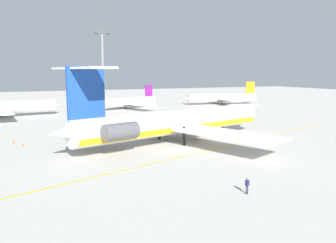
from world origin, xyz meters
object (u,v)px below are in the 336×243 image
at_px(airliner_far_left, 3,107).
at_px(safety_cone_tail, 14,142).
at_px(airliner_mid_right, 220,98).
at_px(safety_cone_nose, 200,117).
at_px(ground_crew_near_tail, 247,184).
at_px(ground_crew_starboard, 180,115).
at_px(airliner_mid_left, 124,102).
at_px(safety_cone_wingtip, 23,145).
at_px(ground_crew_portside, 181,116).
at_px(light_mast, 103,72).
at_px(main_jetliner, 171,122).

distance_m(airliner_far_left, safety_cone_tail, 40.81).
height_order(airliner_mid_right, safety_cone_nose, airliner_mid_right).
xyz_separation_m(ground_crew_near_tail, ground_crew_starboard, (19.21, 55.01, -0.05)).
bearing_deg(airliner_mid_left, airliner_far_left, -11.40).
bearing_deg(airliner_far_left, safety_cone_wingtip, -89.42).
height_order(ground_crew_portside, safety_cone_nose, ground_crew_portside).
xyz_separation_m(airliner_mid_left, light_mast, (-13.15, -25.56, 10.45)).
bearing_deg(airliner_far_left, safety_cone_tail, -91.05).
bearing_deg(main_jetliner, safety_cone_wingtip, 148.29).
bearing_deg(airliner_mid_right, airliner_mid_left, 13.59).
relative_size(main_jetliner, safety_cone_nose, 84.00).
bearing_deg(safety_cone_tail, main_jetliner, -22.73).
height_order(ground_crew_starboard, light_mast, light_mast).
distance_m(ground_crew_starboard, safety_cone_wingtip, 45.14).
xyz_separation_m(airliner_mid_left, ground_crew_starboard, (6.90, -30.31, -1.29)).
xyz_separation_m(main_jetliner, safety_cone_tail, (-26.50, 11.10, -3.45)).
relative_size(safety_cone_nose, safety_cone_tail, 1.00).
height_order(airliner_far_left, safety_cone_nose, airliner_far_left).
height_order(ground_crew_near_tail, safety_cone_tail, ground_crew_near_tail).
bearing_deg(light_mast, ground_crew_portside, -19.78).
bearing_deg(airliner_mid_left, safety_cone_wingtip, 35.67).
xyz_separation_m(airliner_mid_left, safety_cone_tail, (-34.98, -46.90, -2.12)).
bearing_deg(airliner_far_left, light_mast, -43.08).
relative_size(airliner_far_left, ground_crew_starboard, 18.31).
relative_size(ground_crew_portside, safety_cone_tail, 3.34).
distance_m(main_jetliner, airliner_far_left, 59.48).
relative_size(main_jetliner, ground_crew_near_tail, 25.44).
relative_size(airliner_far_left, ground_crew_near_tail, 17.47).
distance_m(airliner_mid_left, safety_cone_wingtip, 60.63).
bearing_deg(safety_cone_wingtip, airliner_mid_left, 56.49).
distance_m(ground_crew_starboard, safety_cone_tail, 45.05).
bearing_deg(airliner_far_left, ground_crew_near_tail, -77.16).
xyz_separation_m(airliner_mid_left, safety_cone_wingtip, (-33.46, -50.52, -2.12)).
bearing_deg(ground_crew_starboard, airliner_far_left, 171.69).
bearing_deg(ground_crew_starboard, safety_cone_nose, 2.02).
relative_size(safety_cone_tail, light_mast, 0.02).
xyz_separation_m(main_jetliner, airliner_mid_left, (8.47, 58.00, -1.34)).
height_order(airliner_mid_left, ground_crew_near_tail, airliner_mid_left).
bearing_deg(safety_cone_wingtip, safety_cone_tail, 112.80).
distance_m(airliner_mid_right, safety_cone_nose, 43.73).
bearing_deg(airliner_mid_right, safety_cone_wingtip, 46.76).
distance_m(main_jetliner, light_mast, 34.02).
relative_size(ground_crew_portside, safety_cone_nose, 3.34).
bearing_deg(safety_cone_nose, airliner_mid_right, 49.87).
xyz_separation_m(airliner_far_left, light_mast, (24.65, -19.29, 10.05)).
distance_m(airliner_mid_left, airliner_mid_right, 40.61).
height_order(airliner_mid_right, ground_crew_near_tail, airliner_mid_right).
bearing_deg(safety_cone_wingtip, safety_cone_nose, 21.86).
distance_m(airliner_mid_right, ground_crew_portside, 48.22).
height_order(ground_crew_starboard, safety_cone_tail, ground_crew_starboard).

